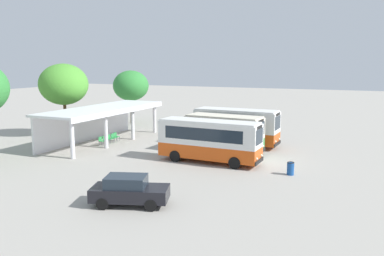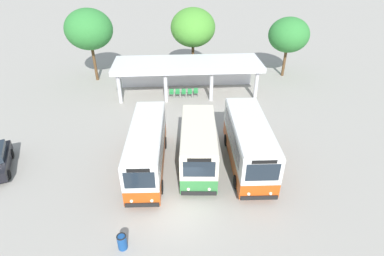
# 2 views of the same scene
# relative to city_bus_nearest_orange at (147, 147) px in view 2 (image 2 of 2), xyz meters

# --- Properties ---
(ground_plane) EXTENTS (180.00, 180.00, 0.00)m
(ground_plane) POSITION_rel_city_bus_nearest_orange_xyz_m (2.11, -3.87, -1.81)
(ground_plane) COLOR #A39E93
(city_bus_nearest_orange) EXTENTS (2.42, 8.06, 3.28)m
(city_bus_nearest_orange) POSITION_rel_city_bus_nearest_orange_xyz_m (0.00, 0.00, 0.00)
(city_bus_nearest_orange) COLOR black
(city_bus_nearest_orange) RESTS_ON ground
(city_bus_second_in_row) EXTENTS (2.73, 6.68, 3.24)m
(city_bus_second_in_row) POSITION_rel_city_bus_nearest_orange_xyz_m (3.43, 0.01, -0.02)
(city_bus_second_in_row) COLOR black
(city_bus_second_in_row) RESTS_ON ground
(city_bus_middle_cream) EXTENTS (2.66, 7.88, 3.40)m
(city_bus_middle_cream) POSITION_rel_city_bus_nearest_orange_xyz_m (6.87, 0.05, 0.06)
(city_bus_middle_cream) COLOR black
(city_bus_middle_cream) RESTS_ON ground
(terminal_canopy) EXTENTS (14.67, 4.71, 3.40)m
(terminal_canopy) POSITION_rel_city_bus_nearest_orange_xyz_m (3.35, 12.84, 0.75)
(terminal_canopy) COLOR silver
(terminal_canopy) RESTS_ON ground
(waiting_chair_end_by_column) EXTENTS (0.46, 0.46, 0.86)m
(waiting_chair_end_by_column) POSITION_rel_city_bus_nearest_orange_xyz_m (1.65, 11.41, -1.29)
(waiting_chair_end_by_column) COLOR slate
(waiting_chair_end_by_column) RESTS_ON ground
(waiting_chair_second_from_end) EXTENTS (0.46, 0.46, 0.86)m
(waiting_chair_second_from_end) POSITION_rel_city_bus_nearest_orange_xyz_m (2.27, 11.41, -1.29)
(waiting_chair_second_from_end) COLOR slate
(waiting_chair_second_from_end) RESTS_ON ground
(waiting_chair_middle_seat) EXTENTS (0.46, 0.46, 0.86)m
(waiting_chair_middle_seat) POSITION_rel_city_bus_nearest_orange_xyz_m (2.90, 11.36, -1.29)
(waiting_chair_middle_seat) COLOR slate
(waiting_chair_middle_seat) RESTS_ON ground
(waiting_chair_fourth_seat) EXTENTS (0.46, 0.46, 0.86)m
(waiting_chair_fourth_seat) POSITION_rel_city_bus_nearest_orange_xyz_m (3.52, 11.37, -1.29)
(waiting_chair_fourth_seat) COLOR slate
(waiting_chair_fourth_seat) RESTS_ON ground
(waiting_chair_fifth_seat) EXTENTS (0.46, 0.46, 0.86)m
(waiting_chair_fifth_seat) POSITION_rel_city_bus_nearest_orange_xyz_m (4.14, 11.48, -1.29)
(waiting_chair_fifth_seat) COLOR slate
(waiting_chair_fifth_seat) RESTS_ON ground
(roadside_tree_behind_canopy) EXTENTS (5.00, 5.00, 7.55)m
(roadside_tree_behind_canopy) POSITION_rel_city_bus_nearest_orange_xyz_m (4.27, 17.87, 3.60)
(roadside_tree_behind_canopy) COLOR brown
(roadside_tree_behind_canopy) RESTS_ON ground
(roadside_tree_east_of_canopy) EXTENTS (4.48, 4.48, 6.68)m
(roadside_tree_east_of_canopy) POSITION_rel_city_bus_nearest_orange_xyz_m (14.87, 16.53, 2.95)
(roadside_tree_east_of_canopy) COLOR brown
(roadside_tree_east_of_canopy) RESTS_ON ground
(roadside_tree_west_of_canopy) EXTENTS (5.00, 5.00, 7.82)m
(roadside_tree_west_of_canopy) POSITION_rel_city_bus_nearest_orange_xyz_m (-6.86, 16.61, 3.87)
(roadside_tree_west_of_canopy) COLOR brown
(roadside_tree_west_of_canopy) RESTS_ON ground
(litter_bin_apron) EXTENTS (0.49, 0.49, 0.90)m
(litter_bin_apron) POSITION_rel_city_bus_nearest_orange_xyz_m (-0.96, -6.37, -1.36)
(litter_bin_apron) COLOR #19478C
(litter_bin_apron) RESTS_ON ground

